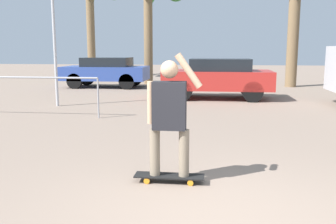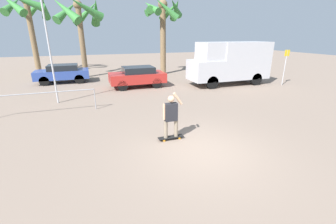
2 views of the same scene
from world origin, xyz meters
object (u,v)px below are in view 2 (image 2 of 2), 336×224
Objects in this scene: parked_car_red at (137,76)px; parked_car_blue at (63,73)px; palm_tree_center_background at (80,15)px; flagpole at (49,35)px; palm_tree_near_van at (163,14)px; street_sign at (285,63)px; skateboard at (171,137)px; person_skateboarder at (171,114)px; camper_van at (231,62)px; palm_tree_far_left at (27,10)px.

parked_car_red is 6.30m from parked_car_blue.
flagpole is at bearing -101.09° from palm_tree_center_background.
street_sign is (6.85, -7.79, -3.69)m from palm_tree_near_van.
skateboard is 0.14× the size of palm_tree_near_van.
person_skateboarder is 15.34m from palm_tree_center_background.
person_skateboarder is 0.27× the size of flagpole.
skateboard is 13.28m from parked_car_blue.
flagpole is at bearing 123.62° from skateboard.
flagpole is 15.58m from street_sign.
parked_car_blue is at bearing 157.74° from camper_van.
palm_tree_far_left is at bearing 111.37° from skateboard.
palm_tree_center_background reaches higher than skateboard.
skateboard is at bearing -107.36° from palm_tree_near_van.
camper_van is 0.91× the size of palm_tree_near_van.
parked_car_red is at bearing -126.84° from palm_tree_near_van.
person_skateboarder is 0.64× the size of street_sign.
flagpole is (2.99, -12.16, -2.13)m from palm_tree_far_left.
person_skateboarder is at bearing -56.39° from flagpole.
palm_tree_center_background is at bearing 48.42° from parked_car_blue.
palm_tree_far_left is (-2.76, 6.14, 4.95)m from parked_car_blue.
parked_car_red is at bearing 26.66° from flagpole.
palm_tree_center_background is (-3.42, 5.54, 4.37)m from parked_car_red.
palm_tree_center_background is at bearing 173.92° from palm_tree_near_van.
flagpole is at bearing -87.81° from parked_car_blue.
street_sign is at bearing 28.15° from person_skateboarder.
palm_tree_far_left reaches higher than palm_tree_near_van.
parked_car_blue is 6.65m from flagpole.
street_sign is (3.65, -1.58, -0.06)m from camper_van.
person_skateboarder is 12.67m from street_sign.
camper_van reaches higher than street_sign.
camper_van reaches higher than person_skateboarder.
palm_tree_center_background is 16.66m from street_sign.
flagpole is at bearing 178.19° from street_sign.
palm_tree_center_background reaches higher than street_sign.
palm_tree_near_van reaches higher than person_skateboarder.
palm_tree_far_left is 2.81× the size of street_sign.
street_sign reaches higher than parked_car_red.
palm_tree_far_left is at bearing 145.56° from street_sign.
palm_tree_center_background is at bearing 148.37° from street_sign.
palm_tree_far_left is at bearing 111.37° from person_skateboarder.
palm_tree_near_van is (-3.21, 6.22, 3.63)m from camper_van.
street_sign is at bearing -16.03° from parked_car_red.
camper_van is 7.00m from parked_car_red.
parked_car_red is at bearing -50.34° from palm_tree_far_left.
street_sign reaches higher than skateboard.
skateboard is 0.15× the size of flagpole.
parked_car_red is (-6.80, 1.42, -0.91)m from camper_van.
flagpole reaches higher than parked_car_red.
palm_tree_center_background is at bearing 121.72° from parked_car_red.
palm_tree_near_van reaches higher than flagpole.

